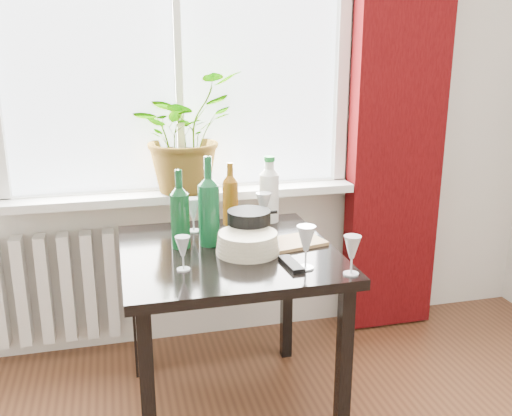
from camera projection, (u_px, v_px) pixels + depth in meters
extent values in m
cube|color=white|center=(176.00, 30.00, 2.66)|extent=(1.72, 0.08, 1.62)
cube|color=silver|center=(184.00, 194.00, 2.81)|extent=(1.72, 0.20, 0.04)
cube|color=#360406|center=(400.00, 93.00, 2.92)|extent=(0.50, 0.12, 2.56)
cube|color=silver|center=(33.00, 290.00, 2.79)|extent=(0.80, 0.10, 0.55)
cube|color=black|center=(228.00, 254.00, 2.31)|extent=(0.85, 0.85, 0.04)
cube|color=black|center=(148.00, 399.00, 1.98)|extent=(0.05, 0.05, 0.70)
cube|color=black|center=(137.00, 308.00, 2.66)|extent=(0.05, 0.05, 0.70)
cube|color=black|center=(344.00, 371.00, 2.15)|extent=(0.05, 0.05, 0.70)
cube|color=black|center=(287.00, 292.00, 2.83)|extent=(0.05, 0.05, 0.70)
imported|color=#247B20|center=(184.00, 132.00, 2.73)|extent=(0.68, 0.68, 0.57)
cylinder|color=beige|center=(248.00, 243.00, 2.25)|extent=(0.28, 0.28, 0.08)
cube|color=black|center=(291.00, 264.00, 2.13)|extent=(0.06, 0.16, 0.02)
cube|color=#B0834F|center=(292.00, 242.00, 2.36)|extent=(0.29, 0.22, 0.01)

